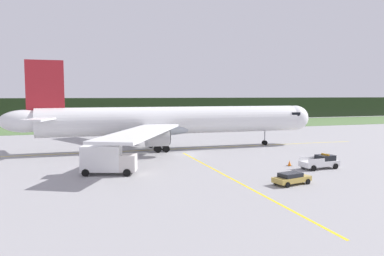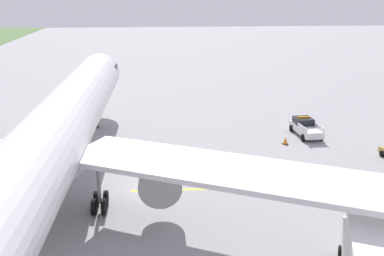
# 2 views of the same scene
# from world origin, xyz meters

# --- Properties ---
(ground) EXTENTS (320.00, 320.00, 0.00)m
(ground) POSITION_xyz_m (0.00, 0.00, 0.00)
(ground) COLOR gray
(grass_verge) EXTENTS (320.00, 36.12, 0.04)m
(grass_verge) POSITION_xyz_m (0.00, 59.13, 0.02)
(grass_verge) COLOR #4F6E3C
(grass_verge) RESTS_ON ground
(distant_tree_line) EXTENTS (288.00, 4.11, 8.65)m
(distant_tree_line) POSITION_xyz_m (0.00, 83.10, 4.33)
(distant_tree_line) COLOR #26371E
(distant_tree_line) RESTS_ON ground
(taxiway_centerline_main) EXTENTS (75.27, 1.87, 0.01)m
(taxiway_centerline_main) POSITION_xyz_m (-0.22, 6.47, 0.00)
(taxiway_centerline_main) COLOR yellow
(taxiway_centerline_main) RESTS_ON ground
(taxiway_centerline_spur) EXTENTS (1.13, 39.78, 0.01)m
(taxiway_centerline_spur) POSITION_xyz_m (-0.83, -18.57, 0.00)
(taxiway_centerline_spur) COLOR yellow
(taxiway_centerline_spur) RESTS_ON ground
(airliner) EXTENTS (56.13, 52.18, 15.32)m
(airliner) POSITION_xyz_m (-1.21, 6.49, 5.06)
(airliner) COLOR silver
(airliner) RESTS_ON ground
(ops_pickup_truck) EXTENTS (5.38, 2.53, 1.94)m
(ops_pickup_truck) POSITION_xyz_m (12.87, -17.13, 0.90)
(ops_pickup_truck) COLOR white
(ops_pickup_truck) RESTS_ON ground
(catering_truck) EXTENTS (7.01, 4.37, 3.71)m
(catering_truck) POSITION_xyz_m (-14.31, -11.84, 1.86)
(catering_truck) COLOR silver
(catering_truck) RESTS_ON ground
(staff_car) EXTENTS (4.61, 2.73, 1.30)m
(staff_car) POSITION_xyz_m (4.18, -23.52, 0.70)
(staff_car) COLOR #B69844
(staff_car) RESTS_ON ground
(apron_cone) EXTENTS (0.60, 0.60, 0.75)m
(apron_cone) POSITION_xyz_m (10.05, -14.14, 0.37)
(apron_cone) COLOR black
(apron_cone) RESTS_ON ground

